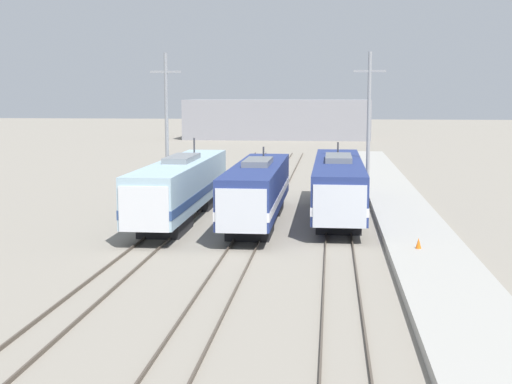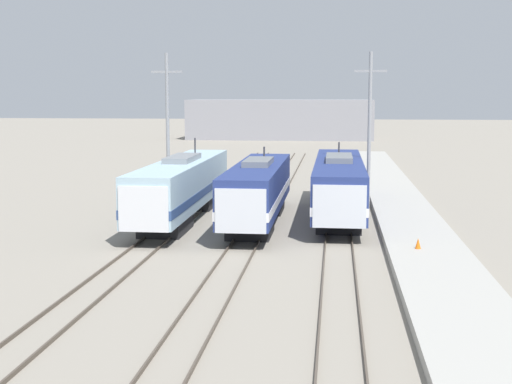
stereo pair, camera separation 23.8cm
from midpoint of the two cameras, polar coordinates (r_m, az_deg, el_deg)
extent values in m
plane|color=gray|center=(37.97, -1.13, -4.35)|extent=(400.00, 400.00, 0.00)
cube|color=#4C4238|center=(39.07, -9.52, -3.99)|extent=(0.07, 120.00, 0.15)
cube|color=#4C4238|center=(38.72, -7.47, -4.06)|extent=(0.07, 120.00, 0.15)
cube|color=#4C4238|center=(38.05, -2.20, -4.21)|extent=(0.07, 120.00, 0.15)
cube|color=#4C4238|center=(37.87, -0.05, -4.26)|extent=(0.07, 120.00, 0.15)
cube|color=#4C4238|center=(37.67, 5.40, -4.36)|extent=(0.07, 120.00, 0.15)
cube|color=#4C4238|center=(37.69, 7.59, -4.39)|extent=(0.07, 120.00, 0.15)
cube|color=#232326|center=(41.93, -7.39, -2.59)|extent=(2.44, 4.20, 0.95)
cube|color=#232326|center=(51.13, -4.93, -0.68)|extent=(2.44, 4.20, 0.95)
cube|color=#9EBCCC|center=(46.25, -6.07, 0.75)|extent=(2.87, 19.08, 2.80)
cube|color=navy|center=(46.32, -6.06, 0.06)|extent=(2.91, 19.12, 0.50)
cube|color=silver|center=(37.96, -8.78, -1.15)|extent=(2.64, 2.01, 2.38)
cube|color=black|center=(37.00, -9.17, -0.57)|extent=(2.24, 0.08, 0.67)
cube|color=gray|center=(46.08, -6.10, 2.70)|extent=(1.58, 4.77, 0.35)
cylinder|color=#38383D|center=(50.15, -5.10, 3.63)|extent=(0.12, 0.12, 1.24)
cube|color=black|center=(40.68, -0.62, -2.84)|extent=(2.44, 3.69, 0.95)
cube|color=black|center=(48.90, 0.51, -1.04)|extent=(2.44, 3.69, 0.95)
cube|color=navy|center=(44.51, 0.00, 0.46)|extent=(2.87, 16.76, 2.71)
cube|color=silver|center=(44.58, 0.00, -0.23)|extent=(2.91, 16.80, 0.49)
cube|color=silver|center=(37.29, -1.19, -1.28)|extent=(2.64, 2.22, 2.31)
cube|color=black|center=(36.21, -1.40, -0.74)|extent=(2.25, 0.08, 0.65)
cube|color=slate|center=(44.34, 0.00, 2.43)|extent=(1.58, 4.19, 0.35)
cylinder|color=#38383D|center=(47.98, 0.46, 3.14)|extent=(0.12, 0.12, 0.86)
cube|color=black|center=(43.08, 6.45, -2.30)|extent=(2.63, 4.28, 0.95)
cube|color=black|center=(52.68, 6.38, -0.45)|extent=(2.63, 4.28, 0.95)
cube|color=navy|center=(47.62, 6.44, 0.90)|extent=(3.09, 19.45, 2.72)
cube|color=silver|center=(47.69, 6.43, 0.25)|extent=(3.13, 19.49, 0.49)
cube|color=silver|center=(39.02, 6.52, -0.92)|extent=(2.84, 2.24, 2.31)
cube|color=black|center=(37.92, 6.54, -0.40)|extent=(2.42, 0.08, 0.65)
cube|color=slate|center=(47.46, 6.47, 2.74)|extent=(1.70, 4.86, 0.35)
cylinder|color=#38383D|center=(51.70, 6.44, 3.47)|extent=(0.12, 0.12, 0.94)
cylinder|color=gray|center=(50.97, -7.29, 4.87)|extent=(0.25, 0.25, 10.88)
cube|color=gray|center=(50.93, -7.37, 9.52)|extent=(2.20, 0.16, 0.16)
cylinder|color=gray|center=(49.67, 8.85, 4.76)|extent=(0.25, 0.25, 10.88)
cube|color=gray|center=(49.63, 8.95, 9.53)|extent=(2.20, 0.16, 0.16)
cube|color=#A8A59E|center=(37.94, 13.14, -4.22)|extent=(4.00, 120.00, 0.44)
cone|color=orange|center=(36.17, 12.69, -4.02)|extent=(0.29, 0.29, 0.53)
cube|color=gray|center=(130.49, 1.70, 5.83)|extent=(33.18, 11.71, 7.10)
camera|label=1|loc=(0.12, -90.17, -0.02)|focal=50.00mm
camera|label=2|loc=(0.12, 89.83, 0.02)|focal=50.00mm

